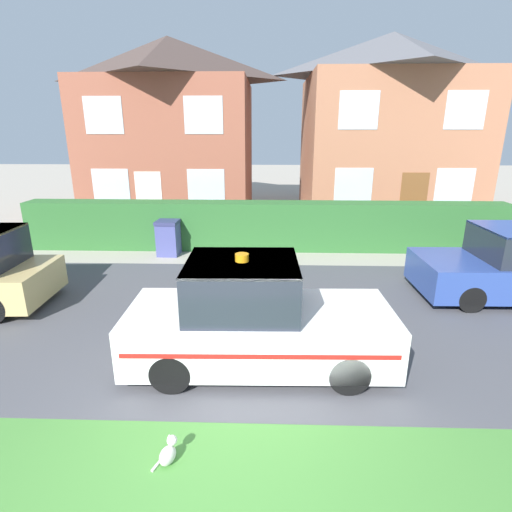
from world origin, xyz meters
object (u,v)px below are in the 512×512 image
(wheelie_bin, at_px, (168,238))
(house_right, at_px, (386,126))
(cat, at_px, (168,453))
(house_left, at_px, (172,128))
(police_car, at_px, (255,320))

(wheelie_bin, bearing_deg, house_right, 43.08)
(house_right, distance_m, wheelie_bin, 10.99)
(cat, xyz_separation_m, house_right, (6.12, 14.63, 3.63))
(cat, bearing_deg, wheelie_bin, 34.38)
(house_left, distance_m, house_right, 9.21)
(cat, distance_m, wheelie_bin, 8.05)
(police_car, distance_m, house_right, 13.97)
(house_left, relative_size, house_right, 0.98)
(cat, distance_m, house_left, 15.12)
(house_right, bearing_deg, police_car, -112.42)
(cat, height_order, house_right, house_right)
(wheelie_bin, bearing_deg, police_car, -61.59)
(cat, bearing_deg, house_left, 33.00)
(house_left, relative_size, wheelie_bin, 6.88)
(police_car, xyz_separation_m, house_left, (-4.00, 12.35, 2.90))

